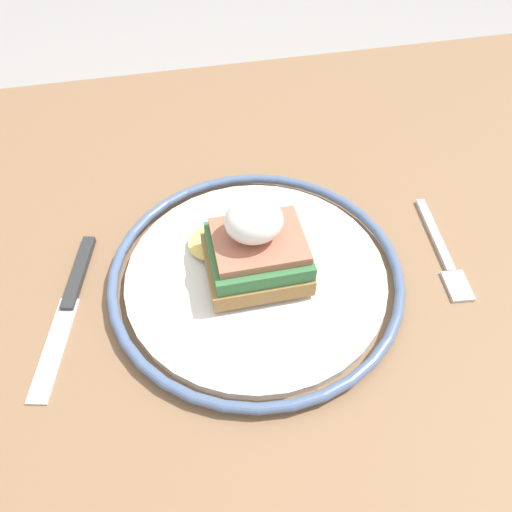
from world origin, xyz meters
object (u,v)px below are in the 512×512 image
(fork, at_px, (443,253))
(knife, at_px, (70,297))
(sandwich, at_px, (256,247))
(plate, at_px, (256,274))

(fork, distance_m, knife, 0.37)
(sandwich, relative_size, knife, 0.59)
(sandwich, bearing_deg, fork, 176.88)
(plate, relative_size, knife, 1.56)
(plate, distance_m, sandwich, 0.04)
(sandwich, distance_m, knife, 0.18)
(sandwich, xyz_separation_m, fork, (-0.19, 0.01, -0.04))
(plate, distance_m, fork, 0.19)
(plate, relative_size, fork, 2.06)
(fork, xyz_separation_m, knife, (0.37, -0.02, 0.00))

